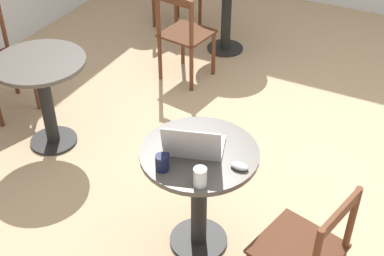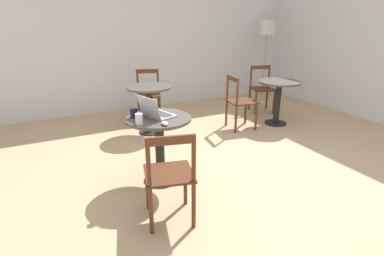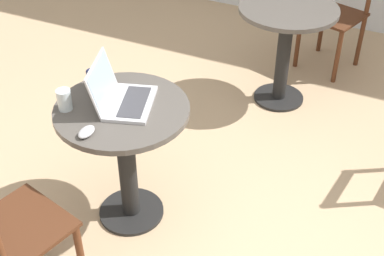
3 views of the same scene
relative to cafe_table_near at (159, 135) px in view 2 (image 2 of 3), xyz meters
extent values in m
plane|color=tan|center=(0.79, -0.33, -0.53)|extent=(16.00, 16.00, 0.00)
cube|color=silver|center=(0.79, 2.90, 0.82)|extent=(9.40, 0.06, 2.70)
cylinder|color=black|center=(0.00, 0.00, -0.52)|extent=(0.36, 0.36, 0.02)
cylinder|color=black|center=(0.00, 0.00, -0.17)|extent=(0.10, 0.10, 0.67)
cylinder|color=#4C4742|center=(0.00, 0.00, 0.18)|extent=(0.67, 0.67, 0.03)
cylinder|color=black|center=(2.41, 0.90, -0.52)|extent=(0.36, 0.36, 0.02)
cylinder|color=black|center=(2.41, 0.90, -0.17)|extent=(0.10, 0.10, 0.67)
cylinder|color=#4C4742|center=(2.41, 0.90, 0.18)|extent=(0.67, 0.67, 0.03)
cylinder|color=black|center=(0.40, 1.47, -0.52)|extent=(0.36, 0.36, 0.02)
cylinder|color=black|center=(0.40, 1.47, -0.17)|extent=(0.10, 0.10, 0.67)
cylinder|color=#4C4742|center=(0.40, 1.47, 0.18)|extent=(0.67, 0.67, 0.03)
cylinder|color=#562D19|center=(-0.29, -0.44, -0.31)|extent=(0.04, 0.04, 0.43)
cylinder|color=#562D19|center=(0.05, -0.52, -0.31)|extent=(0.04, 0.04, 0.43)
cylinder|color=#562D19|center=(-0.38, -0.78, -0.31)|extent=(0.04, 0.04, 0.43)
cylinder|color=#562D19|center=(-0.04, -0.86, -0.31)|extent=(0.04, 0.04, 0.43)
cube|color=#492715|center=(-0.16, -0.65, -0.09)|extent=(0.49, 0.49, 0.02)
cylinder|color=#562D19|center=(-0.38, -0.78, 0.12)|extent=(0.04, 0.04, 0.40)
cylinder|color=#562D19|center=(-0.04, -0.86, 0.12)|extent=(0.04, 0.04, 0.40)
cube|color=#562D19|center=(-0.21, -0.82, 0.28)|extent=(0.38, 0.12, 0.07)
cylinder|color=#562D19|center=(1.96, 1.15, -0.31)|extent=(0.04, 0.04, 0.43)
cylinder|color=#562D19|center=(1.91, 0.80, -0.31)|extent=(0.04, 0.04, 0.43)
cylinder|color=#562D19|center=(1.61, 1.20, -0.31)|extent=(0.04, 0.04, 0.43)
cylinder|color=#562D19|center=(1.56, 0.85, -0.31)|extent=(0.04, 0.04, 0.43)
cube|color=#492715|center=(1.76, 1.00, -0.09)|extent=(0.45, 0.45, 0.02)
cylinder|color=#562D19|center=(1.61, 1.20, 0.12)|extent=(0.04, 0.04, 0.40)
cylinder|color=#562D19|center=(1.56, 0.85, 0.12)|extent=(0.04, 0.04, 0.40)
cube|color=#562D19|center=(1.58, 1.02, 0.28)|extent=(0.08, 0.38, 0.07)
cylinder|color=#562D19|center=(2.75, 1.36, -0.31)|extent=(0.04, 0.04, 0.43)
cylinder|color=#562D19|center=(2.41, 1.47, -0.31)|extent=(0.04, 0.04, 0.43)
cylinder|color=#562D19|center=(2.86, 1.69, -0.31)|extent=(0.04, 0.04, 0.43)
cylinder|color=#562D19|center=(2.53, 1.80, -0.31)|extent=(0.04, 0.04, 0.43)
cube|color=#492715|center=(2.64, 1.58, -0.09)|extent=(0.51, 0.51, 0.02)
cylinder|color=#562D19|center=(2.86, 1.69, 0.12)|extent=(0.04, 0.04, 0.40)
cylinder|color=#562D19|center=(2.53, 1.80, 0.12)|extent=(0.04, 0.04, 0.40)
cube|color=#562D19|center=(2.69, 1.75, 0.28)|extent=(0.37, 0.14, 0.07)
cylinder|color=#562D19|center=(0.71, 1.87, -0.31)|extent=(0.04, 0.04, 0.43)
cylinder|color=#562D19|center=(0.37, 1.98, -0.31)|extent=(0.04, 0.04, 0.43)
cylinder|color=#562D19|center=(0.81, 2.21, -0.31)|extent=(0.04, 0.04, 0.43)
cylinder|color=#562D19|center=(0.48, 2.31, -0.31)|extent=(0.04, 0.04, 0.43)
cube|color=#492715|center=(0.59, 2.09, -0.09)|extent=(0.50, 0.50, 0.02)
cylinder|color=#562D19|center=(0.81, 2.21, 0.12)|extent=(0.04, 0.04, 0.40)
cylinder|color=#562D19|center=(0.48, 2.31, 0.12)|extent=(0.04, 0.04, 0.40)
cube|color=#562D19|center=(0.64, 2.26, 0.28)|extent=(0.37, 0.14, 0.07)
cylinder|color=#9E937F|center=(3.30, 2.37, -0.52)|extent=(0.29, 0.29, 0.02)
cylinder|color=#9E937F|center=(3.30, 2.37, 0.16)|extent=(0.02, 0.02, 1.36)
cylinder|color=silver|center=(3.30, 2.37, 0.97)|extent=(0.34, 0.34, 0.28)
cube|color=#B7B7BC|center=(0.03, 0.04, 0.21)|extent=(0.30, 0.37, 0.02)
cube|color=#38383D|center=(0.05, 0.05, 0.22)|extent=(0.19, 0.29, 0.00)
cube|color=#B7B7BC|center=(-0.10, 0.00, 0.32)|extent=(0.15, 0.32, 0.21)
cube|color=#9EB2C6|center=(-0.10, 0.00, 0.32)|extent=(0.14, 0.29, 0.19)
ellipsoid|color=#B7B7BC|center=(-0.03, -0.25, 0.21)|extent=(0.06, 0.10, 0.03)
cylinder|color=#141938|center=(-0.22, 0.11, 0.24)|extent=(0.07, 0.07, 0.09)
torus|color=#141938|center=(-0.18, 0.11, 0.25)|extent=(0.05, 0.01, 0.05)
cylinder|color=silver|center=(-0.24, -0.12, 0.25)|extent=(0.07, 0.07, 0.10)
camera|label=1|loc=(-2.06, -1.01, 2.05)|focal=50.00mm
camera|label=2|loc=(-0.99, -2.73, 1.13)|focal=28.00mm
camera|label=3|loc=(1.21, -1.78, 1.68)|focal=50.00mm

